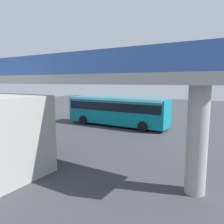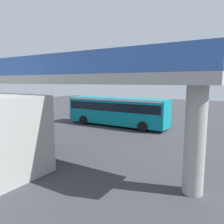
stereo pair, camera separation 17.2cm
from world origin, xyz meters
TOP-DOWN VIEW (x-y plane):
  - ground at (0.00, 0.00)m, footprint 80.00×80.00m
  - city_bus at (-0.73, 0.59)m, footprint 11.54×2.85m
  - parked_van at (10.65, 5.64)m, footprint 4.80×2.17m
  - bicycle_blue at (13.01, 2.49)m, footprint 1.77×0.44m
  - bicycle_red at (10.70, 3.06)m, footprint 1.77×0.44m
  - bicycle_black at (12.65, 3.42)m, footprint 1.77×0.44m
  - pedestrian at (1.74, -4.33)m, footprint 0.38×0.38m
  - traffic_sign at (7.07, -3.32)m, footprint 0.08×0.60m
  - lane_dash_leftmost at (-4.00, -2.31)m, footprint 2.00×0.20m
  - lane_dash_left at (0.00, -2.31)m, footprint 2.00×0.20m
  - lane_dash_centre at (4.00, -2.31)m, footprint 2.00×0.20m
  - pedestrian_overpass at (0.00, 11.69)m, footprint 24.13×2.60m

SIDE VIEW (x-z plane):
  - ground at x=0.00m, z-range 0.00..0.00m
  - lane_dash_leftmost at x=-4.00m, z-range 0.00..0.01m
  - lane_dash_left at x=0.00m, z-range 0.00..0.01m
  - lane_dash_centre at x=4.00m, z-range 0.00..0.01m
  - bicycle_blue at x=13.01m, z-range -0.11..0.85m
  - bicycle_red at x=10.70m, z-range -0.11..0.85m
  - bicycle_black at x=12.65m, z-range -0.11..0.85m
  - pedestrian at x=1.74m, z-range -0.01..1.78m
  - parked_van at x=10.65m, z-range 0.16..2.21m
  - city_bus at x=-0.73m, z-range 0.31..3.46m
  - traffic_sign at x=7.07m, z-range 0.49..3.29m
  - pedestrian_overpass at x=0.00m, z-range 1.45..7.85m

